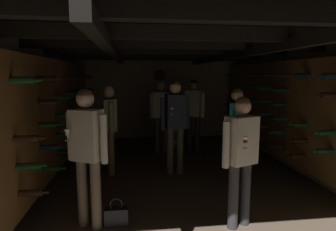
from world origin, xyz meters
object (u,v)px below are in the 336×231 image
at_px(person_guest_near_left, 87,145).
at_px(person_guest_rear_center, 161,110).
at_px(person_guest_far_right, 194,108).
at_px(person_host_center, 175,118).
at_px(person_guest_mid_left, 110,122).
at_px(wine_crate_stack, 170,129).
at_px(handbag, 116,216).
at_px(person_guest_near_right, 241,151).
at_px(display_bottle, 167,106).
at_px(person_guest_mid_right, 236,128).

relative_size(person_guest_near_left, person_guest_rear_center, 1.00).
bearing_deg(person_guest_far_right, person_host_center, -114.42).
bearing_deg(person_guest_near_left, person_host_center, 52.58).
distance_m(person_guest_near_left, person_guest_mid_left, 1.87).
bearing_deg(person_guest_far_right, wine_crate_stack, 131.92).
height_order(person_guest_mid_left, handbag, person_guest_mid_left).
height_order(person_guest_near_right, handbag, person_guest_near_right).
distance_m(person_guest_mid_left, handbag, 2.08).
bearing_deg(person_guest_near_right, display_bottle, 95.42).
relative_size(wine_crate_stack, person_guest_near_left, 0.55).
bearing_deg(display_bottle, person_guest_rear_center, -111.29).
bearing_deg(person_guest_near_left, handbag, -4.04).
bearing_deg(person_guest_rear_center, display_bottle, 68.71).
xyz_separation_m(display_bottle, handbag, (-1.09, -3.70, -0.92)).
relative_size(person_host_center, person_guest_near_right, 1.09).
bearing_deg(person_guest_near_right, person_host_center, 104.28).
bearing_deg(handbag, person_guest_near_left, 175.96).
bearing_deg(person_guest_near_right, person_guest_mid_left, 128.49).
distance_m(person_guest_far_right, person_guest_mid_right, 2.11).
distance_m(person_host_center, person_guest_rear_center, 1.46).
distance_m(display_bottle, person_guest_near_left, 3.94).
height_order(person_host_center, person_guest_rear_center, person_host_center).
bearing_deg(person_guest_rear_center, person_guest_mid_left, -130.13).
bearing_deg(person_host_center, person_guest_near_left, -127.42).
distance_m(wine_crate_stack, person_guest_near_right, 3.94).
relative_size(person_guest_far_right, person_guest_near_right, 1.08).
relative_size(display_bottle, person_guest_near_right, 0.22).
bearing_deg(person_guest_rear_center, handbag, -105.48).
bearing_deg(person_guest_mid_left, person_guest_near_left, -93.55).
relative_size(person_guest_far_right, handbag, 4.86).
bearing_deg(person_host_center, person_guest_mid_left, 171.09).
xyz_separation_m(person_guest_mid_left, handbag, (0.20, -1.89, -0.85)).
height_order(display_bottle, person_host_center, person_host_center).
bearing_deg(wine_crate_stack, handbag, -107.11).
height_order(person_host_center, person_guest_far_right, person_host_center).
xyz_separation_m(person_host_center, person_guest_mid_right, (0.89, -0.64, -0.07)).
relative_size(person_guest_far_right, person_guest_rear_center, 1.02).
xyz_separation_m(person_guest_mid_right, handbag, (-1.87, -1.06, -0.84)).
bearing_deg(person_guest_near_left, person_guest_near_right, -6.90).
xyz_separation_m(wine_crate_stack, handbag, (-1.14, -3.70, -0.33)).
bearing_deg(person_guest_rear_center, wine_crate_stack, 64.05).
xyz_separation_m(person_guest_near_left, person_guest_near_right, (1.77, -0.21, -0.06)).
height_order(display_bottle, person_guest_mid_left, person_guest_mid_left).
xyz_separation_m(wine_crate_stack, person_guest_far_right, (0.49, -0.55, 0.58)).
distance_m(wine_crate_stack, handbag, 3.89).
height_order(wine_crate_stack, person_guest_rear_center, person_guest_rear_center).
bearing_deg(wine_crate_stack, person_guest_mid_right, -74.65).
relative_size(display_bottle, person_guest_mid_left, 0.22).
bearing_deg(wine_crate_stack, display_bottle, -175.92).
height_order(wine_crate_stack, person_guest_far_right, person_guest_far_right).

